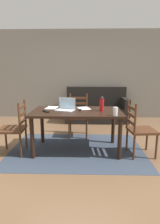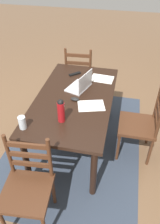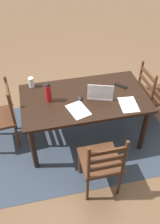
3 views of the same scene
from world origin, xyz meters
name	(u,v)px [view 3 (image 3 of 3)]	position (x,y,z in m)	size (l,w,h in m)	color
ground_plane	(84,137)	(0.00, 0.00, 0.00)	(14.00, 14.00, 0.00)	brown
area_rug	(84,137)	(0.00, 0.00, 0.00)	(2.46, 1.75, 0.01)	#333D4C
dining_table	(84,103)	(0.00, 0.00, 0.66)	(1.61, 0.90, 0.75)	black
chair_far_head	(101,163)	(0.00, 0.82, 0.46)	(0.44, 0.44, 0.95)	#4C2B19
chair_left_near	(153,95)	(-1.10, -0.18, 0.46)	(0.47, 0.47, 0.95)	#4C2B19
chair_right_near	(1,117)	(1.10, -0.18, 0.46)	(0.48, 0.48, 0.95)	#4C2B19
laptop	(100,93)	(-0.20, 0.04, 0.81)	(0.37, 0.31, 0.23)	silver
water_bottle	(48,92)	(0.45, -0.03, 0.89)	(0.08, 0.08, 0.26)	#A81419
drinking_glass	(31,82)	(0.64, -0.38, 0.82)	(0.07, 0.07, 0.14)	silver
computer_mouse	(80,98)	(0.06, 0.02, 0.77)	(0.06, 0.10, 0.03)	black
tv_remote	(121,86)	(-0.53, -0.12, 0.76)	(0.04, 0.17, 0.02)	black
paper_stack_left	(78,110)	(0.13, 0.23, 0.75)	(0.21, 0.30, 0.00)	white
paper_stack_right	(128,105)	(-0.50, 0.26, 0.75)	(0.21, 0.30, 0.00)	white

